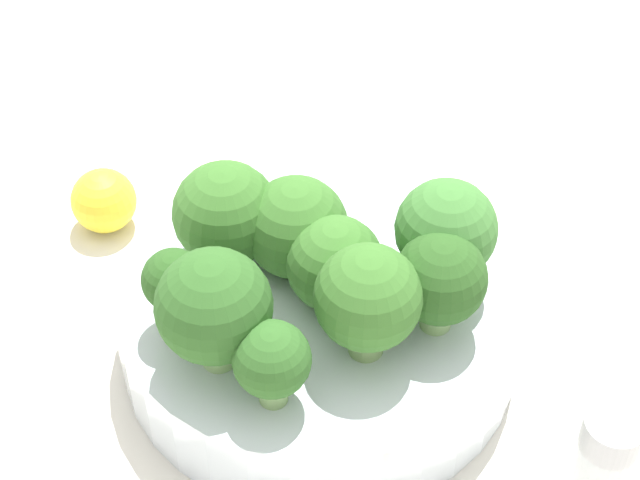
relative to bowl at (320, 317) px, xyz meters
name	(u,v)px	position (x,y,z in m)	size (l,w,h in m)	color
ground_plane	(320,346)	(0.00, 0.00, -0.03)	(3.00, 3.00, 0.00)	silver
bowl	(320,317)	(0.00, 0.00, 0.00)	(0.23, 0.23, 0.05)	silver
broccoli_floret_0	(368,300)	(0.01, 0.05, 0.06)	(0.06, 0.06, 0.07)	#7A9E5B
broccoli_floret_1	(226,214)	(0.03, -0.05, 0.06)	(0.06, 0.06, 0.06)	#8EB770
broccoli_floret_2	(440,280)	(-0.03, 0.06, 0.06)	(0.05, 0.05, 0.06)	#8EB770
broccoli_floret_3	(290,231)	(0.00, -0.02, 0.05)	(0.06, 0.06, 0.06)	#84AD66
broccoli_floret_4	(333,266)	(0.00, 0.01, 0.05)	(0.05, 0.05, 0.05)	#8EB770
broccoli_floret_5	(446,231)	(-0.05, 0.04, 0.07)	(0.06, 0.06, 0.07)	#84AD66
broccoli_floret_6	(214,308)	(0.07, 0.01, 0.07)	(0.06, 0.06, 0.07)	#8EB770
broccoli_floret_7	(272,361)	(0.07, 0.05, 0.06)	(0.04, 0.04, 0.05)	#84AD66
broccoli_floret_8	(174,285)	(0.08, -0.02, 0.06)	(0.03, 0.03, 0.05)	#84AD66
pepper_shaker	(601,470)	(-0.04, 0.17, 0.02)	(0.03, 0.03, 0.08)	silver
lemon_wedge	(104,201)	(0.05, -0.17, 0.00)	(0.04, 0.04, 0.04)	yellow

